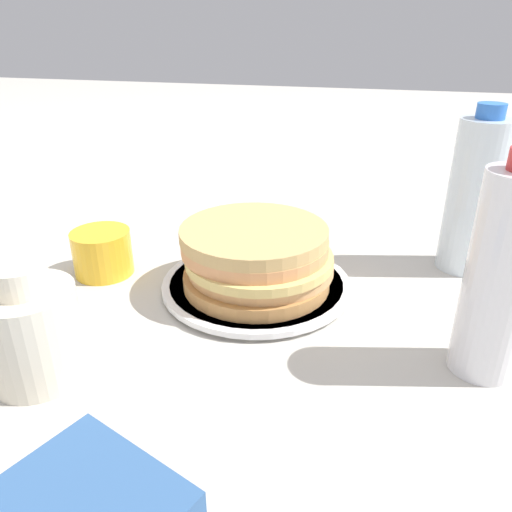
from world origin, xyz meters
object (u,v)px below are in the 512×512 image
Objects in this scene: plate at (256,285)px; cream_jug at (31,330)px; pancake_stack at (257,256)px; juice_glass at (102,253)px; water_bottle_near at (501,276)px; water_bottle_mid at (474,196)px.

cream_jug is (-0.21, 0.16, 0.04)m from plate.
pancake_stack reaches higher than juice_glass.
juice_glass is 0.65× the size of cream_jug.
water_bottle_near reaches higher than pancake_stack.
plate is 0.21m from juice_glass.
pancake_stack is at bearing -88.92° from juice_glass.
plate is at bearing -88.96° from juice_glass.
cream_jug is 0.43m from water_bottle_near.
cream_jug is 0.54m from water_bottle_mid.
plate is 1.08× the size of water_bottle_mid.
juice_glass is 0.21m from cream_jug.
juice_glass is 0.35× the size of water_bottle_mid.
plate is 0.28m from water_bottle_near.
plate is 1.24× the size of pancake_stack.
juice_glass is at bearing 106.27° from water_bottle_mid.
plate is 0.30m from water_bottle_mid.
pancake_stack is 0.29m from water_bottle_mid.
cream_jug reaches higher than pancake_stack.
pancake_stack is 0.87× the size of water_bottle_mid.
pancake_stack is at bearing -37.70° from cream_jug.
pancake_stack is at bearing -83.94° from plate.
pancake_stack is at bearing 68.98° from water_bottle_near.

